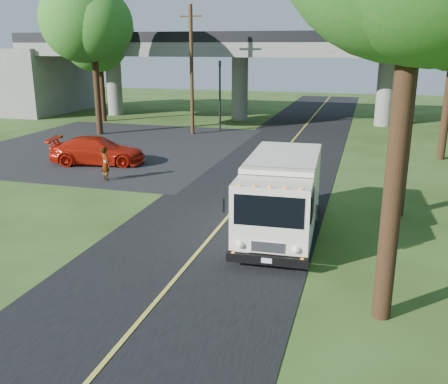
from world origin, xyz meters
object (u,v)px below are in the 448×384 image
at_px(tree_left_far, 99,30).
at_px(red_sedan, 98,151).
at_px(utility_pole, 192,70).
at_px(pedestrian, 106,164).
at_px(tree_left_lot, 94,21).
at_px(step_van, 281,194).
at_px(traffic_signal, 220,88).

relative_size(tree_left_far, red_sedan, 1.93).
relative_size(utility_pole, pedestrian, 5.51).
height_order(tree_left_far, pedestrian, tree_left_far).
xyz_separation_m(tree_left_lot, pedestrian, (6.68, -11.36, -7.09)).
height_order(tree_left_lot, red_sedan, tree_left_lot).
bearing_deg(pedestrian, step_van, -171.24).
relative_size(traffic_signal, tree_left_far, 0.53).
relative_size(step_van, pedestrian, 3.96).
bearing_deg(traffic_signal, red_sedan, -104.56).
distance_m(tree_left_far, red_sedan, 17.56).
distance_m(traffic_signal, red_sedan, 13.19).
bearing_deg(traffic_signal, tree_left_far, 170.35).
relative_size(traffic_signal, pedestrian, 3.18).
height_order(traffic_signal, red_sedan, traffic_signal).
bearing_deg(utility_pole, tree_left_lot, -161.03).
xyz_separation_m(traffic_signal, pedestrian, (-1.12, -15.53, -2.38)).
distance_m(traffic_signal, utility_pole, 2.86).
bearing_deg(red_sedan, tree_left_far, 15.16).
height_order(tree_left_lot, step_van, tree_left_lot).
height_order(step_van, red_sedan, step_van).
height_order(utility_pole, tree_left_lot, tree_left_lot).
distance_m(tree_left_lot, step_van, 23.59).
bearing_deg(traffic_signal, step_van, -67.97).
distance_m(utility_pole, tree_left_lot, 7.43).
relative_size(red_sedan, pedestrian, 3.13).
height_order(utility_pole, step_van, utility_pole).
xyz_separation_m(traffic_signal, red_sedan, (-3.26, -12.54, -2.46)).
relative_size(tree_left_lot, tree_left_far, 1.06).
height_order(traffic_signal, tree_left_lot, tree_left_lot).
xyz_separation_m(traffic_signal, tree_left_lot, (-7.79, -4.16, 4.70)).
bearing_deg(red_sedan, utility_pole, -21.98).
bearing_deg(tree_left_lot, pedestrian, -59.56).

